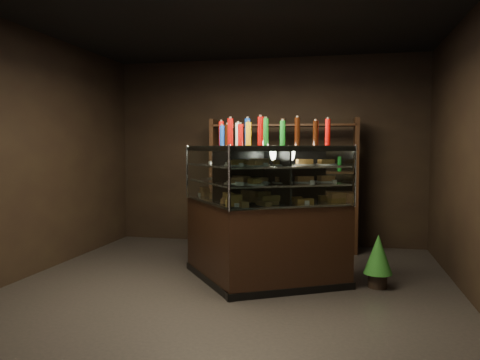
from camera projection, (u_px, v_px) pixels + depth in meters
name	position (u px, v px, depth m)	size (l,w,h in m)	color
ground	(231.00, 287.00, 5.27)	(5.00, 5.00, 0.00)	black
room_shell	(231.00, 113.00, 5.13)	(5.02, 5.02, 3.01)	black
display_case	(257.00, 238.00, 5.38)	(2.12, 1.62, 1.60)	black
food_display	(258.00, 177.00, 5.33)	(1.68, 1.17, 0.49)	#AF893F
bottles_top	(258.00, 133.00, 5.30)	(1.51, 1.03, 0.30)	yellow
potted_conifer	(378.00, 253.00, 5.21)	(0.32, 0.32, 0.68)	black
back_shelving	(283.00, 210.00, 7.15)	(2.24, 0.54, 2.00)	black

